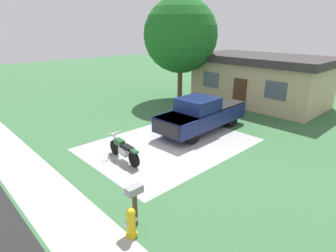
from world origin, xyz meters
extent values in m
plane|color=#396B3F|center=(0.00, 0.00, 0.00)|extent=(80.00, 80.00, 0.00)
cube|color=#A4A4A4|center=(0.00, 0.00, 0.00)|extent=(5.74, 7.79, 0.01)
cube|color=#ACACA7|center=(0.00, -6.00, 0.00)|extent=(36.00, 1.80, 0.01)
cylinder|color=black|center=(-0.91, -2.54, 0.33)|extent=(0.67, 0.16, 0.66)
cylinder|color=black|center=(0.64, -2.63, 0.33)|extent=(0.67, 0.16, 0.66)
cube|color=silver|center=(-0.11, -2.59, 0.42)|extent=(0.58, 0.29, 0.32)
cube|color=#194723|center=(-0.46, -2.56, 0.72)|extent=(0.54, 0.29, 0.24)
cube|color=black|center=(0.19, -2.60, 0.70)|extent=(0.62, 0.32, 0.12)
cube|color=#194723|center=(0.64, -2.63, 0.70)|extent=(0.49, 0.23, 0.08)
cylinder|color=silver|center=(-0.91, -2.54, 0.70)|extent=(0.33, 0.08, 0.77)
cylinder|color=silver|center=(-0.91, -2.54, 1.02)|extent=(0.08, 0.70, 0.04)
sphere|color=silver|center=(-1.03, -2.53, 0.88)|extent=(0.16, 0.16, 0.16)
cylinder|color=black|center=(0.66, 0.86, 0.42)|extent=(0.33, 0.85, 0.84)
cylinder|color=black|center=(-0.98, 0.81, 0.42)|extent=(0.33, 0.85, 0.84)
cylinder|color=black|center=(0.53, 4.36, 0.42)|extent=(0.33, 0.85, 0.84)
cylinder|color=black|center=(-1.11, 4.30, 0.42)|extent=(0.33, 0.85, 0.84)
cube|color=#141E51|center=(-0.23, 2.63, 0.80)|extent=(2.20, 5.67, 0.80)
cube|color=#141E51|center=(-0.16, 0.79, 1.10)|extent=(1.97, 1.97, 0.20)
cube|color=#141E51|center=(-0.21, 2.23, 1.55)|extent=(1.87, 1.96, 0.70)
cube|color=#3F4C56|center=(-0.18, 1.43, 1.45)|extent=(1.70, 0.22, 0.60)
cube|color=black|center=(-0.28, 4.18, 1.05)|extent=(1.99, 2.47, 0.50)
cube|color=black|center=(-0.13, -0.14, 0.80)|extent=(1.70, 0.16, 0.64)
cylinder|color=yellow|center=(3.78, -5.06, 0.35)|extent=(0.24, 0.24, 0.70)
sphere|color=yellow|center=(3.78, -5.06, 0.74)|extent=(0.26, 0.26, 0.26)
cylinder|color=silver|center=(3.78, -4.92, 0.45)|extent=(0.10, 0.12, 0.10)
cylinder|color=silver|center=(3.78, -5.20, 0.45)|extent=(0.10, 0.12, 0.10)
cylinder|color=yellow|center=(3.78, -5.06, 0.03)|extent=(0.32, 0.32, 0.06)
cube|color=#4C3823|center=(3.49, -4.71, 0.55)|extent=(0.10, 0.10, 1.10)
cube|color=gray|center=(3.49, -4.71, 1.15)|extent=(0.26, 0.48, 0.22)
cylinder|color=brown|center=(-5.95, 6.75, 1.46)|extent=(0.36, 0.36, 2.92)
sphere|color=#1E6824|center=(-5.95, 6.75, 4.83)|extent=(5.46, 5.46, 5.46)
cube|color=tan|center=(-1.25, 10.34, 1.50)|extent=(9.00, 5.00, 3.00)
cube|color=#383333|center=(-1.25, 10.34, 3.25)|extent=(9.60, 5.60, 0.50)
cube|color=#4C2D19|center=(-1.25, 7.81, 1.05)|extent=(1.00, 0.08, 2.10)
cube|color=#4C5966|center=(-3.77, 7.81, 1.70)|extent=(1.40, 0.06, 1.10)
cube|color=#4C5966|center=(1.27, 7.81, 1.70)|extent=(1.40, 0.06, 1.10)
camera|label=1|loc=(8.85, -8.49, 5.34)|focal=29.34mm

